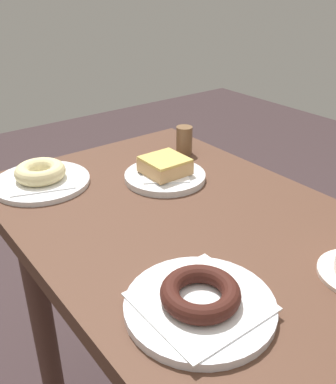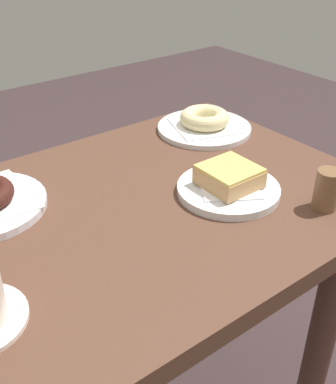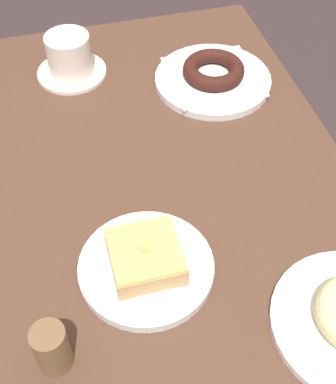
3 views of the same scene
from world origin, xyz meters
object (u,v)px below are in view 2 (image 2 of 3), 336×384
at_px(plate_sugar_ring, 204,128).
at_px(plate_glazed_square, 228,190).
at_px(donut_sugar_ring, 205,118).
at_px(donut_glazed_square, 229,176).
at_px(sugar_jar, 327,190).

xyz_separation_m(plate_sugar_ring, plate_glazed_square, (0.16, 0.25, 0.00)).
height_order(plate_sugar_ring, plate_glazed_square, plate_glazed_square).
height_order(donut_sugar_ring, plate_glazed_square, donut_sugar_ring).
distance_m(donut_sugar_ring, plate_glazed_square, 0.30).
bearing_deg(donut_sugar_ring, donut_glazed_square, 57.92).
xyz_separation_m(plate_glazed_square, donut_glazed_square, (-0.00, 0.00, 0.03)).
height_order(donut_sugar_ring, donut_glazed_square, donut_glazed_square).
bearing_deg(plate_glazed_square, sugar_jar, 125.68).
height_order(plate_glazed_square, donut_glazed_square, donut_glazed_square).
bearing_deg(plate_sugar_ring, donut_sugar_ring, 0.00).
xyz_separation_m(plate_sugar_ring, donut_sugar_ring, (0.00, 0.00, 0.03)).
xyz_separation_m(plate_sugar_ring, sugar_jar, (0.05, 0.39, 0.03)).
xyz_separation_m(donut_sugar_ring, plate_glazed_square, (0.16, 0.25, -0.03)).
xyz_separation_m(plate_sugar_ring, donut_glazed_square, (0.16, 0.25, 0.03)).
relative_size(plate_sugar_ring, sugar_jar, 2.97).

